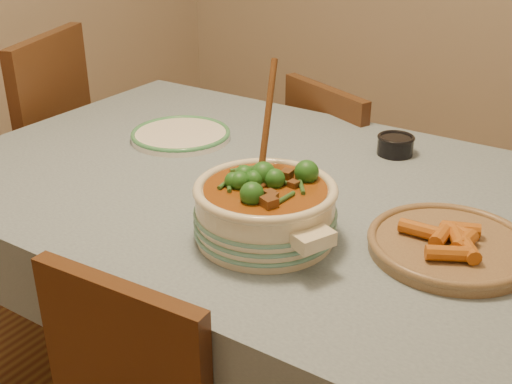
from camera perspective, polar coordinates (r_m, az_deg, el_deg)
dining_table at (r=1.61m, az=1.48°, el=-2.18°), size 1.68×1.08×0.76m
stew_casserole at (r=1.30m, az=0.82°, el=-1.21°), size 0.37×0.37×0.35m
white_plate at (r=1.85m, az=-6.71°, el=5.08°), size 0.37×0.37×0.02m
condiment_bowl at (r=1.77m, az=12.30°, el=4.20°), size 0.10×0.10×0.05m
fried_plate at (r=1.33m, az=16.91°, el=-4.31°), size 0.33×0.33×0.05m
chair_far at (r=2.27m, az=7.76°, el=0.89°), size 0.51×0.51×0.83m
chair_left at (r=2.45m, az=-19.35°, el=3.46°), size 0.58×0.58×0.97m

